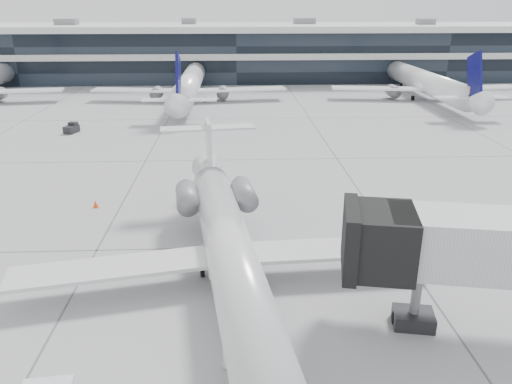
{
  "coord_description": "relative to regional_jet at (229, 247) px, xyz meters",
  "views": [
    {
      "loc": [
        -0.86,
        -29.86,
        15.22
      ],
      "look_at": [
        0.7,
        3.53,
        2.6
      ],
      "focal_mm": 35.0,
      "sensor_mm": 36.0,
      "label": 1
    }
  ],
  "objects": [
    {
      "name": "traffic_cone",
      "position": [
        -10.74,
        12.13,
        -2.08
      ],
      "size": [
        0.48,
        0.48,
        0.61
      ],
      "rotation": [
        0.0,
        0.0,
        0.16
      ],
      "color": "#F9400D",
      "rests_on": "ground"
    },
    {
      "name": "terminal",
      "position": [
        1.2,
        86.6,
        2.63
      ],
      "size": [
        170.0,
        22.0,
        10.0
      ],
      "primitive_type": "cube",
      "color": "black",
      "rests_on": "ground"
    },
    {
      "name": "regional_jet",
      "position": [
        0.0,
        0.0,
        0.0
      ],
      "size": [
        24.12,
        30.1,
        6.95
      ],
      "rotation": [
        0.0,
        0.0,
        0.13
      ],
      "color": "silver",
      "rests_on": "ground"
    },
    {
      "name": "far_tug",
      "position": [
        -20.03,
        37.37,
        -1.8
      ],
      "size": [
        1.71,
        2.26,
        1.27
      ],
      "rotation": [
        0.0,
        0.0,
        -0.29
      ],
      "color": "black",
      "rests_on": "ground"
    },
    {
      "name": "ground",
      "position": [
        1.2,
        4.6,
        -2.37
      ],
      "size": [
        220.0,
        220.0,
        0.0
      ],
      "primitive_type": "plane",
      "color": "gray",
      "rests_on": "ground"
    },
    {
      "name": "bg_jet_center",
      "position": [
        -6.8,
        59.6,
        -2.37
      ],
      "size": [
        32.0,
        40.0,
        9.6
      ],
      "primitive_type": null,
      "color": "white",
      "rests_on": "ground"
    },
    {
      "name": "baggage_tug",
      "position": [
        0.78,
        -6.32,
        -1.69
      ],
      "size": [
        2.09,
        2.72,
        1.53
      ],
      "rotation": [
        0.0,
        0.0,
        -0.32
      ],
      "color": "silver",
      "rests_on": "ground"
    },
    {
      "name": "bg_jet_right",
      "position": [
        33.2,
        59.6,
        -2.37
      ],
      "size": [
        32.0,
        40.0,
        9.6
      ],
      "primitive_type": null,
      "color": "white",
      "rests_on": "ground"
    }
  ]
}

